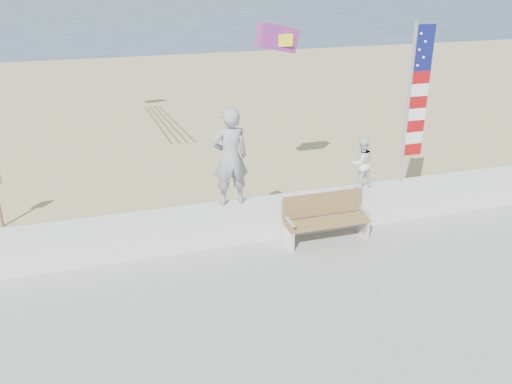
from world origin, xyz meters
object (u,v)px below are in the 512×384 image
child (361,163)px  flag (414,98)px  bench (325,217)px  adult (230,157)px

child → flag: flag is taller
child → bench: 1.46m
adult → flag: size_ratio=0.57×
child → adult: bearing=-8.0°
child → flag: bearing=172.0°
bench → flag: size_ratio=0.51×
bench → flag: (2.13, 0.45, 2.30)m
adult → child: adult is taller
adult → bench: adult is taller
bench → flag: 3.17m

